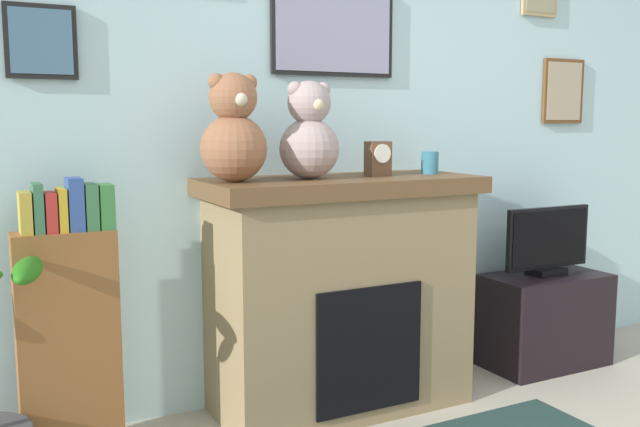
# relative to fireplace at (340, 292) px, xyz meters

# --- Properties ---
(back_wall) EXTENTS (5.20, 0.15, 2.60)m
(back_wall) POSITION_rel_fireplace_xyz_m (0.29, 0.34, 0.73)
(back_wall) COLOR silver
(back_wall) RESTS_ON ground_plane
(fireplace) EXTENTS (1.34, 0.61, 1.14)m
(fireplace) POSITION_rel_fireplace_xyz_m (0.00, 0.00, 0.00)
(fireplace) COLOR #8A7550
(fireplace) RESTS_ON ground_plane
(bookshelf) EXTENTS (0.40, 0.16, 1.18)m
(bookshelf) POSITION_rel_fireplace_xyz_m (-1.25, 0.08, -0.03)
(bookshelf) COLOR brown
(bookshelf) RESTS_ON ground_plane
(tv_stand) EXTENTS (0.71, 0.40, 0.53)m
(tv_stand) POSITION_rel_fireplace_xyz_m (1.34, -0.02, -0.31)
(tv_stand) COLOR black
(tv_stand) RESTS_ON ground_plane
(television) EXTENTS (0.59, 0.14, 0.39)m
(television) POSITION_rel_fireplace_xyz_m (1.34, -0.02, 0.14)
(television) COLOR black
(television) RESTS_ON tv_stand
(candle_jar) EXTENTS (0.09, 0.09, 0.11)m
(candle_jar) POSITION_rel_fireplace_xyz_m (0.51, -0.02, 0.62)
(candle_jar) COLOR teal
(candle_jar) RESTS_ON fireplace
(mantel_clock) EXTENTS (0.11, 0.08, 0.17)m
(mantel_clock) POSITION_rel_fireplace_xyz_m (0.20, -0.02, 0.65)
(mantel_clock) COLOR brown
(mantel_clock) RESTS_ON fireplace
(teddy_bear_cream) EXTENTS (0.29, 0.29, 0.47)m
(teddy_bear_cream) POSITION_rel_fireplace_xyz_m (-0.54, -0.02, 0.78)
(teddy_bear_cream) COLOR #905C3E
(teddy_bear_cream) RESTS_ON fireplace
(teddy_bear_brown) EXTENTS (0.28, 0.28, 0.45)m
(teddy_bear_brown) POSITION_rel_fireplace_xyz_m (-0.18, -0.02, 0.77)
(teddy_bear_brown) COLOR #A6908E
(teddy_bear_brown) RESTS_ON fireplace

